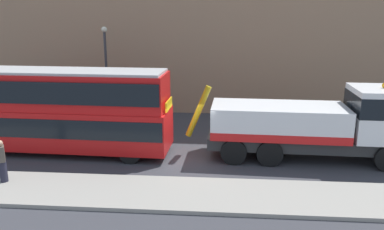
% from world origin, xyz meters
% --- Properties ---
extents(ground_plane, '(120.00, 120.00, 0.00)m').
position_xyz_m(ground_plane, '(0.00, 0.00, 0.00)').
color(ground_plane, '#38383D').
extents(near_kerb, '(60.00, 2.80, 0.15)m').
position_xyz_m(near_kerb, '(0.00, -4.20, 0.07)').
color(near_kerb, gray).
rests_on(near_kerb, ground_plane).
extents(recovery_tow_truck, '(10.19, 2.98, 3.67)m').
position_xyz_m(recovery_tow_truck, '(5.91, 0.08, 1.76)').
color(recovery_tow_truck, '#2D2D2D').
rests_on(recovery_tow_truck, ground_plane).
extents(double_decker_bus, '(11.12, 2.97, 4.06)m').
position_xyz_m(double_decker_bus, '(-6.43, 0.10, 2.23)').
color(double_decker_bus, red).
rests_on(double_decker_bus, ground_plane).
extents(pedestrian_onlooker, '(0.42, 0.48, 1.71)m').
position_xyz_m(pedestrian_onlooker, '(-7.02, -3.80, 0.99)').
color(pedestrian_onlooker, '#232333').
rests_on(pedestrian_onlooker, near_kerb).
extents(street_lamp, '(0.36, 0.36, 5.83)m').
position_xyz_m(street_lamp, '(-5.85, 6.68, 3.47)').
color(street_lamp, '#38383D').
rests_on(street_lamp, ground_plane).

